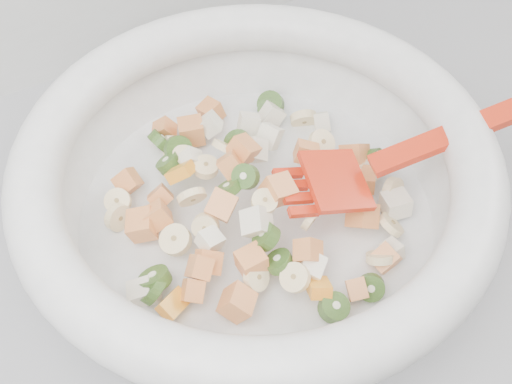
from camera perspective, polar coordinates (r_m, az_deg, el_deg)
mixing_bowl at (r=0.57m, az=0.04°, el=0.94°), size 0.50×0.42×0.14m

